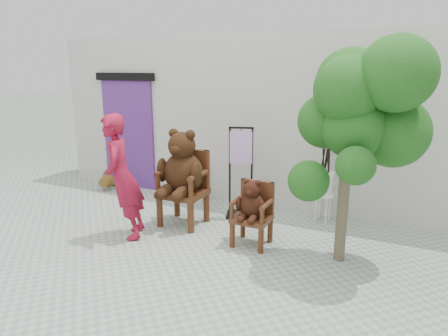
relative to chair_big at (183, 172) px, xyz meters
name	(u,v)px	position (x,y,z in m)	size (l,w,h in m)	color
ground_plane	(195,271)	(0.93, -1.27, -0.85)	(60.00, 60.00, 0.00)	#939F8E
back_wall	(278,120)	(0.93, 1.83, 0.65)	(9.00, 1.00, 3.00)	beige
doorway	(129,131)	(-2.07, 1.31, 0.31)	(1.40, 0.11, 2.33)	#552878
chair_big	(183,172)	(0.00, 0.00, 0.00)	(0.76, 0.80, 1.53)	#3D1C0D
chair_small	(252,206)	(1.26, -0.24, -0.29)	(0.51, 0.51, 0.96)	#3D1C0D
person	(122,177)	(-0.52, -0.80, 0.05)	(0.66, 0.43, 1.81)	maroon
cafe_table	(190,178)	(-0.49, 1.04, -0.41)	(0.60, 0.60, 0.70)	white
display_stand	(241,183)	(0.69, 0.67, -0.27)	(0.54, 0.48, 1.51)	black
stool_bucket	(324,183)	(1.97, 1.09, -0.21)	(0.32, 0.32, 1.45)	white
tree	(363,106)	(2.61, -0.20, 1.14)	(1.56, 1.40, 2.79)	#4C3F2E
potted_plant	(110,178)	(-2.32, 0.93, -0.62)	(0.43, 0.37, 0.47)	#103E10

